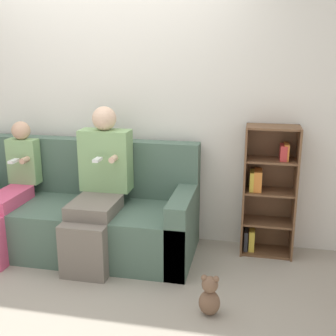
{
  "coord_description": "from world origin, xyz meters",
  "views": [
    {
      "loc": [
        1.33,
        -2.8,
        1.73
      ],
      "look_at": [
        0.63,
        0.55,
        0.79
      ],
      "focal_mm": 45.0,
      "sensor_mm": 36.0,
      "label": 1
    }
  ],
  "objects_px": {
    "child_seated": "(10,190)",
    "adult_seated": "(99,183)",
    "couch": "(75,215)",
    "bookshelf": "(268,190)",
    "teddy_bear": "(210,296)"
  },
  "relations": [
    {
      "from": "child_seated",
      "to": "adult_seated",
      "type": "bearing_deg",
      "value": 3.1
    },
    {
      "from": "couch",
      "to": "child_seated",
      "type": "relative_size",
      "value": 1.92
    },
    {
      "from": "couch",
      "to": "bookshelf",
      "type": "height_order",
      "value": "bookshelf"
    },
    {
      "from": "child_seated",
      "to": "bookshelf",
      "type": "distance_m",
      "value": 2.26
    },
    {
      "from": "couch",
      "to": "bookshelf",
      "type": "xyz_separation_m",
      "value": [
        1.69,
        0.28,
        0.26
      ]
    },
    {
      "from": "adult_seated",
      "to": "bookshelf",
      "type": "distance_m",
      "value": 1.46
    },
    {
      "from": "teddy_bear",
      "to": "bookshelf",
      "type": "bearing_deg",
      "value": 70.6
    },
    {
      "from": "bookshelf",
      "to": "teddy_bear",
      "type": "height_order",
      "value": "bookshelf"
    },
    {
      "from": "child_seated",
      "to": "bookshelf",
      "type": "xyz_separation_m",
      "value": [
        2.22,
        0.43,
        0.01
      ]
    },
    {
      "from": "adult_seated",
      "to": "teddy_bear",
      "type": "xyz_separation_m",
      "value": [
        1.02,
        -0.68,
        -0.53
      ]
    },
    {
      "from": "teddy_bear",
      "to": "adult_seated",
      "type": "bearing_deg",
      "value": 146.28
    },
    {
      "from": "bookshelf",
      "to": "adult_seated",
      "type": "bearing_deg",
      "value": -164.57
    },
    {
      "from": "couch",
      "to": "teddy_bear",
      "type": "height_order",
      "value": "couch"
    },
    {
      "from": "adult_seated",
      "to": "bookshelf",
      "type": "relative_size",
      "value": 1.13
    },
    {
      "from": "child_seated",
      "to": "teddy_bear",
      "type": "height_order",
      "value": "child_seated"
    }
  ]
}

